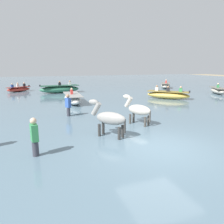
# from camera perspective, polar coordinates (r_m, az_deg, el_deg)

# --- Properties ---
(ground_plane) EXTENTS (120.00, 120.00, 0.00)m
(ground_plane) POSITION_cam_1_polar(r_m,az_deg,el_deg) (7.89, 12.62, -11.69)
(ground_plane) COLOR gray
(water_surface) EXTENTS (90.00, 90.00, 0.37)m
(water_surface) POSITION_cam_1_polar(r_m,az_deg,el_deg) (16.76, -6.07, 2.08)
(water_surface) COLOR slate
(water_surface) RESTS_ON ground
(horse_lead_grey) EXTENTS (1.35, 1.47, 1.85)m
(horse_lead_grey) POSITION_cam_1_polar(r_m,az_deg,el_deg) (8.39, -0.75, -1.99)
(horse_lead_grey) COLOR gray
(horse_lead_grey) RESTS_ON ground
(horse_trailing_pinto) EXTENTS (1.05, 1.57, 1.78)m
(horse_trailing_pinto) POSITION_cam_1_polar(r_m,az_deg,el_deg) (10.27, 7.15, 0.39)
(horse_trailing_pinto) COLOR beige
(horse_trailing_pinto) RESTS_ON ground
(boat_near_port) EXTENTS (2.37, 3.17, 1.09)m
(boat_near_port) POSITION_cam_1_polar(r_m,az_deg,el_deg) (24.49, 26.85, 5.25)
(boat_near_port) COLOR #B2AD9E
(boat_near_port) RESTS_ON water_surface
(boat_far_inshore) EXTENTS (3.36, 3.38, 1.13)m
(boat_far_inshore) POSITION_cam_1_polar(r_m,az_deg,el_deg) (18.99, 15.02, 4.54)
(boat_far_inshore) COLOR gold
(boat_far_inshore) RESTS_ON water_surface
(boat_near_starboard) EXTENTS (1.34, 3.81, 1.17)m
(boat_near_starboard) POSITION_cam_1_polar(r_m,az_deg,el_deg) (16.48, -10.68, 3.64)
(boat_near_starboard) COLOR silver
(boat_near_starboard) RESTS_ON water_surface
(boat_distant_west) EXTENTS (4.25, 1.69, 1.27)m
(boat_distant_west) POSITION_cam_1_polar(r_m,az_deg,el_deg) (23.11, -14.06, 6.09)
(boat_distant_west) COLOR #337556
(boat_distant_west) RESTS_ON water_surface
(boat_mid_channel) EXTENTS (2.68, 2.00, 0.99)m
(boat_mid_channel) POSITION_cam_1_polar(r_m,az_deg,el_deg) (25.72, -24.11, 5.72)
(boat_mid_channel) COLOR #BC382D
(boat_mid_channel) RESTS_ON water_surface
(boat_far_offshore) EXTENTS (2.72, 3.13, 1.13)m
(boat_far_offshore) POSITION_cam_1_polar(r_m,az_deg,el_deg) (28.04, 14.39, 6.99)
(boat_far_offshore) COLOR #B2AD9E
(boat_far_offshore) RESTS_ON water_surface
(person_onlooker_left) EXTENTS (0.32, 0.38, 1.63)m
(person_onlooker_left) POSITION_cam_1_polar(r_m,az_deg,el_deg) (12.15, -11.83, 1.20)
(person_onlooker_left) COLOR #383842
(person_onlooker_left) RESTS_ON ground
(person_onlooker_right) EXTENTS (0.25, 0.35, 1.63)m
(person_onlooker_right) POSITION_cam_1_polar(r_m,az_deg,el_deg) (7.08, -20.28, -7.47)
(person_onlooker_right) COLOR #383842
(person_onlooker_right) RESTS_ON ground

